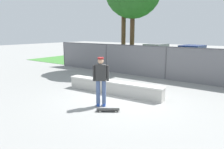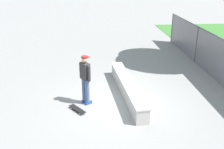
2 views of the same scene
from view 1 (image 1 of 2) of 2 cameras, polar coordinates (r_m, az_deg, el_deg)
The scene contains 8 objects.
ground_plane at distance 8.95m, azimuth 1.87°, elevation -6.61°, with size 80.00×80.00×0.00m, color gray.
grass_strip at distance 22.76m, azimuth 23.98°, elevation 3.38°, with size 29.48×20.00×0.02m, color #3D7A33.
concrete_ledge at distance 9.72m, azimuth 0.38°, elevation -3.38°, with size 4.71×0.85×0.58m.
skateboarder at distance 7.93m, azimuth -2.97°, elevation -1.24°, with size 0.51×0.42×1.84m.
skateboard at distance 7.63m, azimuth -1.05°, elevation -9.25°, with size 0.77×0.63×0.09m.
chainlink_fence at distance 12.84m, azimuth 14.06°, elevation 3.32°, with size 17.55×0.07×1.93m.
car_silver at distance 20.56m, azimuth 11.70°, elevation 5.70°, with size 2.29×4.34×1.66m.
car_blue at distance 19.24m, azimuth 20.53°, elevation 4.86°, with size 2.29×4.34×1.66m.
Camera 1 is at (4.83, -7.02, 2.75)m, focal length 34.49 mm.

